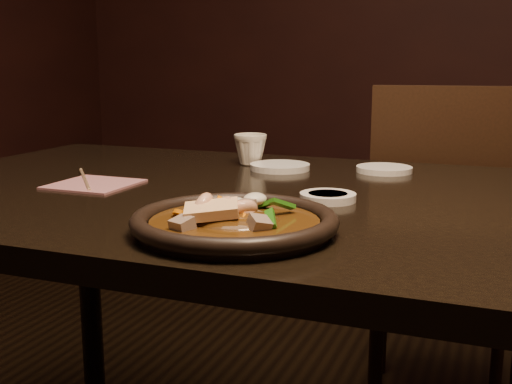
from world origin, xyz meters
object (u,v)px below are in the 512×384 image
(table, at_px, (288,234))
(chair, at_px, (450,246))
(plate, at_px, (235,223))
(tea_cup, at_px, (250,148))

(table, relative_size, chair, 1.73)
(chair, relative_size, plate, 3.21)
(plate, xyz_separation_m, tea_cup, (-0.21, 0.57, 0.02))
(table, distance_m, tea_cup, 0.36)
(chair, height_order, plate, chair)
(plate, bearing_deg, tea_cup, 109.94)
(chair, relative_size, tea_cup, 12.23)
(table, xyz_separation_m, chair, (0.24, 0.63, -0.17))
(plate, height_order, tea_cup, tea_cup)
(table, relative_size, plate, 5.54)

